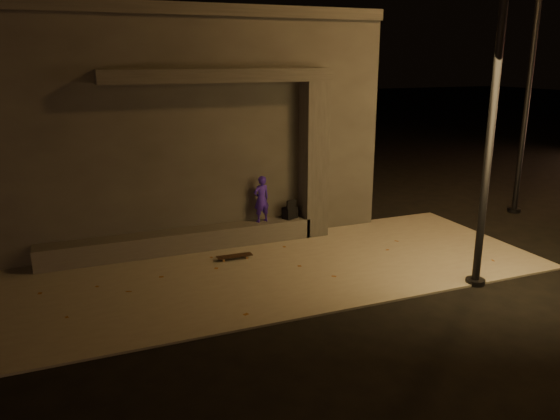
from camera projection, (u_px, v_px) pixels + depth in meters
name	position (u px, v px, depth m)	size (l,w,h in m)	color
ground	(318.00, 311.00, 9.24)	(120.00, 120.00, 0.00)	black
sidewalk	(274.00, 269.00, 11.02)	(11.00, 4.40, 0.04)	slate
building	(173.00, 120.00, 13.96)	(9.00, 5.10, 5.22)	#393634
ledge	(181.00, 241.00, 11.96)	(6.00, 0.55, 0.45)	#4F4C47
column	(314.00, 160.00, 12.71)	(0.55, 0.55, 3.60)	#393634
canopy	(220.00, 75.00, 11.43)	(5.00, 0.70, 0.28)	#393634
skateboarder	(261.00, 199.00, 12.45)	(0.39, 0.26, 1.07)	#351BAF
backpack	(290.00, 212.00, 12.81)	(0.39, 0.33, 0.47)	black
skateboard	(234.00, 256.00, 11.48)	(0.76, 0.22, 0.08)	black
street_lamp_0	(499.00, 51.00, 9.20)	(0.36, 0.36, 7.50)	black
street_lamp_2	(531.00, 67.00, 14.15)	(0.36, 0.36, 6.85)	black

